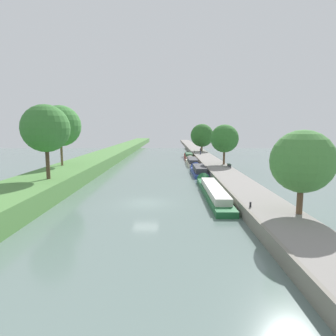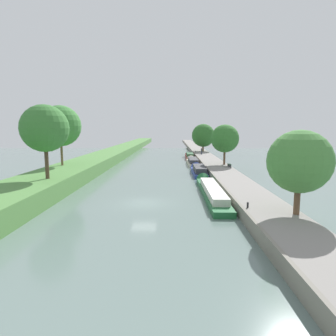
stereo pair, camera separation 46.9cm
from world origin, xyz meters
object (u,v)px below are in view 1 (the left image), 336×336
narrowboat_green (212,190)px  narrowboat_cream (192,161)px  park_bench (229,165)px  narrowboat_blue (199,170)px  mooring_bollard_far (194,152)px  narrowboat_red (189,156)px  person_walking (201,151)px  mooring_bollard_near (250,205)px

narrowboat_green → narrowboat_cream: size_ratio=1.43×
narrowboat_green → park_bench: bearing=72.0°
narrowboat_blue → mooring_bollard_far: bearing=86.5°
narrowboat_blue → narrowboat_red: (-0.11, 23.51, 0.05)m
narrowboat_green → person_walking: size_ratio=10.30×
person_walking → mooring_bollard_near: size_ratio=3.69×
person_walking → park_bench: person_walking is taller
mooring_bollard_near → mooring_bollard_far: same height
narrowboat_blue → mooring_bollard_far: (1.74, 28.59, 0.75)m
narrowboat_cream → person_walking: size_ratio=7.22×
narrowboat_green → mooring_bollard_near: mooring_bollard_near is taller
narrowboat_blue → mooring_bollard_near: (1.74, -24.31, 0.75)m
narrowboat_green → park_bench: park_bench is taller
mooring_bollard_near → park_bench: (3.36, 24.58, 0.12)m
narrowboat_cream → mooring_bollard_far: bearing=83.3°
narrowboat_cream → narrowboat_red: narrowboat_red is taller
narrowboat_cream → mooring_bollard_far: (1.88, 16.05, 0.76)m
narrowboat_cream → park_bench: bearing=-66.9°
mooring_bollard_near → narrowboat_cream: bearing=92.9°
narrowboat_red → person_walking: person_walking is taller
narrowboat_green → mooring_bollard_near: size_ratio=37.99×
narrowboat_blue → mooring_bollard_far: 28.65m
narrowboat_blue → narrowboat_red: size_ratio=1.00×
person_walking → narrowboat_cream: bearing=-105.7°
mooring_bollard_near → park_bench: 24.81m
person_walking → mooring_bollard_far: person_walking is taller
person_walking → narrowboat_blue: bearing=-96.9°
mooring_bollard_far → park_bench: size_ratio=0.30×
narrowboat_red → mooring_bollard_near: 47.86m
narrowboat_blue → narrowboat_cream: 12.54m
narrowboat_cream → mooring_bollard_far: 16.18m
narrowboat_green → narrowboat_red: narrowboat_red is taller
narrowboat_red → mooring_bollard_far: 5.45m
narrowboat_blue → person_walking: (2.77, 22.86, 1.39)m
narrowboat_red → narrowboat_green: bearing=-89.9°
mooring_bollard_far → mooring_bollard_near: bearing=-90.0°
narrowboat_red → mooring_bollard_far: bearing=69.9°
narrowboat_cream → mooring_bollard_far: mooring_bollard_far is taller
narrowboat_green → narrowboat_red: bearing=90.1°
narrowboat_red → narrowboat_cream: bearing=-90.1°
narrowboat_cream → park_bench: park_bench is taller
narrowboat_blue → person_walking: size_ratio=6.43×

